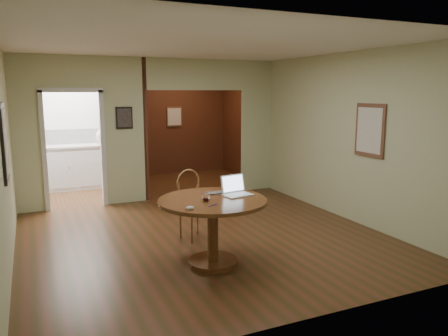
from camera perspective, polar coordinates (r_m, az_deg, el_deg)
name	(u,v)px	position (r m, az deg, el deg)	size (l,w,h in m)	color
floor	(205,238)	(6.36, -2.46, -9.10)	(5.00, 5.00, 0.00)	#3F2C12
room_shell	(125,132)	(8.90, -12.78, 4.63)	(5.20, 7.50, 5.00)	white
dining_table	(213,216)	(5.26, -1.48, -6.30)	(1.30, 1.30, 0.81)	brown
chair	(192,200)	(6.23, -4.19, -4.24)	(0.50, 0.50, 0.99)	olive
open_laptop	(235,189)	(5.42, 1.50, -2.82)	(0.37, 0.34, 0.24)	white
closed_laptop	(217,194)	(5.42, -0.92, -3.38)	(0.31, 0.20, 0.02)	#AAA9AE
mouse	(190,208)	(4.75, -4.48, -5.22)	(0.10, 0.05, 0.04)	white
wine_glass	(206,197)	(5.09, -2.37, -3.80)	(0.10, 0.10, 0.11)	white
pen	(213,205)	(4.91, -1.46, -4.90)	(0.01, 0.01, 0.14)	navy
kitchen_cabinet	(75,167)	(9.96, -18.84, 0.16)	(2.06, 0.60, 0.94)	silver
grocery_bag	(104,136)	(9.95, -15.43, 4.05)	(0.34, 0.29, 0.34)	#C6B091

